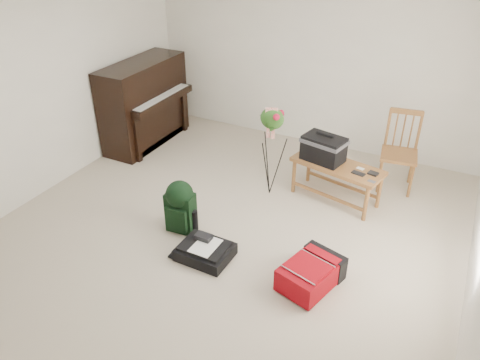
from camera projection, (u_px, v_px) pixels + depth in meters
The scene contains 11 objects.
floor at pixel (222, 236), 5.24m from camera, with size 5.00×5.50×0.01m, color beige.
ceiling at pixel (216, 1), 3.95m from camera, with size 5.00×5.50×0.01m, color white.
wall_back at pixel (313, 61), 6.70m from camera, with size 5.00×0.04×2.50m, color silver.
wall_left at pixel (36, 94), 5.57m from camera, with size 0.04×5.50×2.50m, color silver.
piano at pixel (145, 105), 7.01m from camera, with size 0.71×1.50×1.25m.
bench at pixel (327, 155), 5.62m from camera, with size 1.17×0.67×0.85m.
dining_chair at pixel (400, 152), 5.91m from camera, with size 0.50×0.50×1.02m.
red_suitcase at pixel (312, 271), 4.53m from camera, with size 0.57×0.72×0.27m.
black_duffel at pixel (205, 251), 4.89m from camera, with size 0.55×0.44×0.23m.
green_backpack at pixel (180, 204), 5.16m from camera, with size 0.33×0.31×0.63m.
flower_stand at pixel (271, 152), 5.71m from camera, with size 0.48×0.48×1.20m.
Camera 1 is at (2.08, -3.63, 3.22)m, focal length 35.00 mm.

